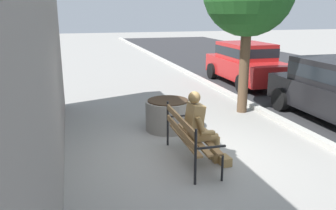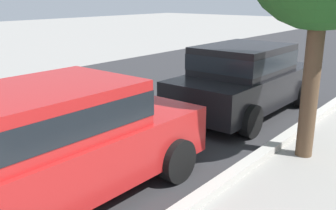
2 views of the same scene
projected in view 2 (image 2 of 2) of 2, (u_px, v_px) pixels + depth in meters
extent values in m
cube|color=#2D2D30|center=(166.00, 85.00, 11.35)|extent=(60.00, 9.00, 0.01)
cube|color=#B2AFA8|center=(322.00, 112.00, 8.54)|extent=(60.00, 0.20, 0.12)
cylinder|color=brown|center=(311.00, 85.00, 6.06)|extent=(0.27, 0.27, 2.42)
cube|color=#B21E1E|center=(61.00, 156.00, 4.85)|extent=(4.11, 1.72, 0.70)
cube|color=#B21E1E|center=(46.00, 110.00, 4.56)|extent=(2.14, 1.58, 0.60)
cube|color=black|center=(46.00, 110.00, 4.56)|extent=(2.15, 1.59, 0.33)
cylinder|color=black|center=(99.00, 134.00, 6.44)|extent=(0.64, 0.22, 0.64)
cylinder|color=black|center=(177.00, 161.00, 5.40)|extent=(0.64, 0.22, 0.64)
cube|color=black|center=(245.00, 87.00, 8.53)|extent=(4.11, 1.72, 0.70)
cube|color=black|center=(243.00, 59.00, 8.24)|extent=(2.14, 1.58, 0.60)
cube|color=black|center=(243.00, 59.00, 8.24)|extent=(2.15, 1.59, 0.33)
cylinder|color=black|center=(240.00, 84.00, 10.12)|extent=(0.64, 0.22, 0.64)
cylinder|color=black|center=(303.00, 94.00, 9.08)|extent=(0.64, 0.22, 0.64)
cylinder|color=black|center=(179.00, 105.00, 8.14)|extent=(0.64, 0.22, 0.64)
cylinder|color=black|center=(250.00, 121.00, 7.10)|extent=(0.64, 0.22, 0.64)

